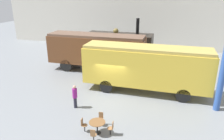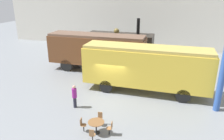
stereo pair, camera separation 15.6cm
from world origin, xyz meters
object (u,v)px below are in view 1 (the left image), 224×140
Objects in this scene: passenger_coach_vintage at (146,66)px; visitor_person at (75,96)px; cafe_table_near at (97,124)px; cafe_chair_0 at (83,124)px; passenger_coach_wooden at (96,49)px; steam_locomotive at (119,44)px.

passenger_coach_vintage is 6.19m from visitor_person.
cafe_table_near is at bearing -43.53° from visitor_person.
passenger_coach_wooden is at bearing 100.80° from cafe_chair_0.
passenger_coach_vintage is (5.66, -3.75, -0.05)m from passenger_coach_wooden.
cafe_chair_0 is at bearing -175.07° from cafe_table_near.
visitor_person is (-1.71, 2.51, 0.44)m from cafe_chair_0.
steam_locomotive is at bearing 71.63° from passenger_coach_wooden.
steam_locomotive is at bearing 91.12° from cafe_chair_0.
cafe_chair_0 is (2.91, -10.35, -1.82)m from passenger_coach_wooden.
cafe_chair_0 is (-0.86, -0.07, -0.12)m from cafe_table_near.
passenger_coach_wooden is (-1.38, -4.15, 0.35)m from steam_locomotive.
passenger_coach_wooden reaches higher than cafe_chair_0.
steam_locomotive reaches higher than cafe_table_near.
steam_locomotive is at bearing 99.41° from cafe_table_near.
steam_locomotive reaches higher than passenger_coach_vintage.
steam_locomotive is at bearing 89.18° from visitor_person.
passenger_coach_vintage reaches higher than cafe_chair_0.
cafe_chair_0 is at bearing -74.27° from passenger_coach_wooden.
visitor_person is at bearing -137.44° from passenger_coach_vintage.
steam_locomotive is 0.77× the size of passenger_coach_vintage.
passenger_coach_vintage is at bearing -61.56° from steam_locomotive.
passenger_coach_vintage is 10.48× the size of cafe_table_near.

